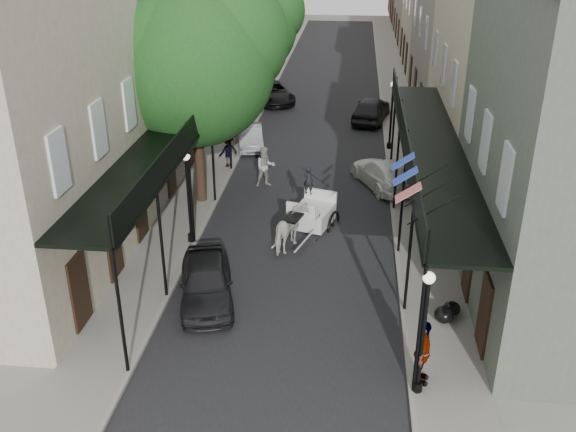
% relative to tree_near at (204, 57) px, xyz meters
% --- Properties ---
extents(ground, '(140.00, 140.00, 0.00)m').
position_rel_tree_near_xyz_m(ground, '(4.20, -10.18, -6.49)').
color(ground, gray).
rests_on(ground, ground).
extents(road, '(8.00, 90.00, 0.01)m').
position_rel_tree_near_xyz_m(road, '(4.20, 9.82, -6.48)').
color(road, black).
rests_on(road, ground).
extents(sidewalk_left, '(2.20, 90.00, 0.12)m').
position_rel_tree_near_xyz_m(sidewalk_left, '(-0.80, 9.82, -6.43)').
color(sidewalk_left, gray).
rests_on(sidewalk_left, ground).
extents(sidewalk_right, '(2.20, 90.00, 0.12)m').
position_rel_tree_near_xyz_m(sidewalk_right, '(9.20, 9.82, -6.43)').
color(sidewalk_right, gray).
rests_on(sidewalk_right, ground).
extents(building_row_left, '(5.00, 80.00, 10.50)m').
position_rel_tree_near_xyz_m(building_row_left, '(-4.40, 19.82, -1.24)').
color(building_row_left, '#BFB798').
rests_on(building_row_left, ground).
extents(building_row_right, '(5.00, 80.00, 10.50)m').
position_rel_tree_near_xyz_m(building_row_right, '(12.80, 19.82, -1.24)').
color(building_row_right, gray).
rests_on(building_row_right, ground).
extents(gallery_left, '(2.20, 18.05, 4.88)m').
position_rel_tree_near_xyz_m(gallery_left, '(-0.59, -3.20, -2.44)').
color(gallery_left, black).
rests_on(gallery_left, sidewalk_left).
extents(gallery_right, '(2.20, 18.05, 4.88)m').
position_rel_tree_near_xyz_m(gallery_right, '(8.99, -3.20, -2.44)').
color(gallery_right, black).
rests_on(gallery_right, sidewalk_right).
extents(tree_near, '(7.31, 6.80, 9.63)m').
position_rel_tree_near_xyz_m(tree_near, '(0.00, 0.00, 0.00)').
color(tree_near, '#382619').
rests_on(tree_near, sidewalk_left).
extents(tree_far, '(6.45, 6.00, 8.61)m').
position_rel_tree_near_xyz_m(tree_far, '(-0.05, 14.00, -0.65)').
color(tree_far, '#382619').
rests_on(tree_far, sidewalk_left).
extents(lamppost_right_near, '(0.32, 0.32, 3.71)m').
position_rel_tree_near_xyz_m(lamppost_right_near, '(8.30, -12.18, -4.44)').
color(lamppost_right_near, black).
rests_on(lamppost_right_near, sidewalk_right).
extents(lamppost_left, '(0.32, 0.32, 3.71)m').
position_rel_tree_near_xyz_m(lamppost_left, '(0.10, -4.18, -4.44)').
color(lamppost_left, black).
rests_on(lamppost_left, sidewalk_left).
extents(lamppost_right_far, '(0.32, 0.32, 3.71)m').
position_rel_tree_near_xyz_m(lamppost_right_far, '(8.30, 7.82, -4.44)').
color(lamppost_right_far, black).
rests_on(lamppost_right_far, sidewalk_right).
extents(horse, '(1.47, 2.19, 1.70)m').
position_rel_tree_near_xyz_m(horse, '(4.08, -4.18, -5.64)').
color(horse, silver).
rests_on(horse, ground).
extents(carriage, '(2.22, 2.81, 2.84)m').
position_rel_tree_near_xyz_m(carriage, '(4.87, -1.65, -5.38)').
color(carriage, black).
rests_on(carriage, ground).
extents(pedestrian_walking, '(1.15, 1.04, 1.95)m').
position_rel_tree_near_xyz_m(pedestrian_walking, '(2.20, 2.03, -5.51)').
color(pedestrian_walking, '#AEADA4').
rests_on(pedestrian_walking, ground).
extents(pedestrian_sidewalk_left, '(1.21, 1.14, 1.65)m').
position_rel_tree_near_xyz_m(pedestrian_sidewalk_left, '(-0.00, 4.15, -5.54)').
color(pedestrian_sidewalk_left, gray).
rests_on(pedestrian_sidewalk_left, sidewalk_left).
extents(pedestrian_sidewalk_right, '(0.67, 1.21, 1.95)m').
position_rel_tree_near_xyz_m(pedestrian_sidewalk_right, '(8.40, -11.79, -5.39)').
color(pedestrian_sidewalk_right, gray).
rests_on(pedestrian_sidewalk_right, sidewalk_right).
extents(car_left_near, '(2.67, 4.56, 1.46)m').
position_rel_tree_near_xyz_m(car_left_near, '(1.60, -8.17, -5.76)').
color(car_left_near, black).
rests_on(car_left_near, ground).
extents(car_left_mid, '(2.02, 3.89, 1.22)m').
position_rel_tree_near_xyz_m(car_left_mid, '(0.60, 7.52, -5.88)').
color(car_left_mid, '#97979C').
rests_on(car_left_mid, ground).
extents(car_left_far, '(4.10, 5.57, 1.41)m').
position_rel_tree_near_xyz_m(car_left_far, '(0.60, 16.95, -5.79)').
color(car_left_far, black).
rests_on(car_left_far, ground).
extents(car_right_near, '(3.50, 4.92, 1.32)m').
position_rel_tree_near_xyz_m(car_right_near, '(7.80, 2.55, -5.83)').
color(car_right_near, white).
rests_on(car_right_near, ground).
extents(car_right_far, '(2.76, 4.89, 1.57)m').
position_rel_tree_near_xyz_m(car_right_far, '(7.35, 13.21, -5.70)').
color(car_right_far, black).
rests_on(car_right_far, ground).
extents(trash_bags, '(0.90, 1.05, 0.54)m').
position_rel_tree_near_xyz_m(trash_bags, '(9.50, -8.63, -6.12)').
color(trash_bags, black).
rests_on(trash_bags, sidewalk_right).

